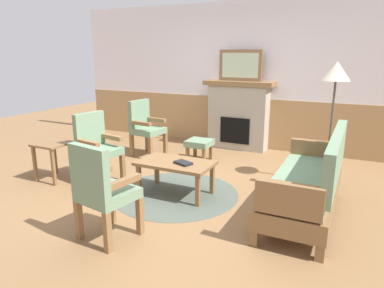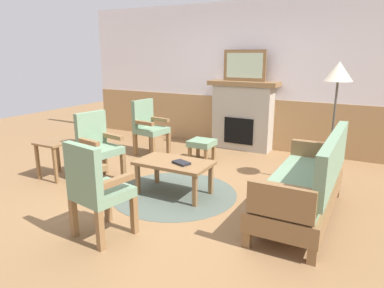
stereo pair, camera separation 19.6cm
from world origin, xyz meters
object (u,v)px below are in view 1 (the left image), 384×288
object	(u,v)px
armchair_front_left	(102,188)
framed_picture	(240,65)
couch	(308,183)
footstool	(199,144)
book_on_table	(183,163)
armchair_near_fireplace	(96,145)
coffee_table	(175,166)
armchair_by_window_left	(145,125)
floor_lamp_by_couch	(336,79)
side_table	(53,151)
fireplace	(238,115)

from	to	relation	value
armchair_front_left	framed_picture	bearing A→B (deg)	89.00
couch	footstool	world-z (taller)	couch
book_on_table	armchair_near_fireplace	xyz separation A→B (m)	(-1.36, -0.03, 0.08)
coffee_table	armchair_by_window_left	bearing A→B (deg)	135.08
framed_picture	book_on_table	xyz separation A→B (m)	(0.15, -2.55, -1.10)
armchair_by_window_left	floor_lamp_by_couch	bearing A→B (deg)	-1.12
framed_picture	footstool	xyz separation A→B (m)	(-0.32, -1.06, -1.28)
framed_picture	book_on_table	bearing A→B (deg)	-86.65
couch	coffee_table	world-z (taller)	couch
framed_picture	book_on_table	distance (m)	2.79
floor_lamp_by_couch	coffee_table	bearing A→B (deg)	-143.14
couch	armchair_near_fireplace	xyz separation A→B (m)	(-2.84, -0.15, 0.14)
armchair_by_window_left	floor_lamp_by_couch	distance (m)	3.19
armchair_by_window_left	side_table	bearing A→B (deg)	-106.36
coffee_table	armchair_by_window_left	world-z (taller)	armchair_by_window_left
couch	side_table	size ratio (longest dim) A/B	3.27
armchair_front_left	floor_lamp_by_couch	world-z (taller)	floor_lamp_by_couch
footstool	book_on_table	bearing A→B (deg)	-72.54
armchair_by_window_left	framed_picture	bearing A→B (deg)	41.23
footstool	side_table	size ratio (longest dim) A/B	0.73
coffee_table	side_table	world-z (taller)	side_table
framed_picture	armchair_by_window_left	xyz separation A→B (m)	(-1.33, -1.17, -1.02)
armchair_front_left	side_table	distance (m)	2.02
fireplace	coffee_table	world-z (taller)	fireplace
armchair_front_left	floor_lamp_by_couch	size ratio (longest dim) A/B	0.58
framed_picture	armchair_by_window_left	world-z (taller)	framed_picture
footstool	floor_lamp_by_couch	xyz separation A→B (m)	(2.05, -0.17, 1.17)
fireplace	floor_lamp_by_couch	distance (m)	2.26
coffee_table	armchair_near_fireplace	world-z (taller)	armchair_near_fireplace
couch	armchair_front_left	xyz separation A→B (m)	(-1.70, -1.38, 0.14)
book_on_table	footstool	bearing A→B (deg)	107.46
footstool	armchair_front_left	bearing A→B (deg)	-84.73
footstool	armchair_front_left	size ratio (longest dim) A/B	0.41
framed_picture	book_on_table	size ratio (longest dim) A/B	3.64
footstool	side_table	world-z (taller)	side_table
armchair_front_left	book_on_table	bearing A→B (deg)	80.32
framed_picture	side_table	world-z (taller)	framed_picture
couch	book_on_table	distance (m)	1.49
side_table	footstool	bearing A→B (deg)	49.58
couch	framed_picture	bearing A→B (deg)	123.90
fireplace	book_on_table	distance (m)	2.57
couch	floor_lamp_by_couch	bearing A→B (deg)	85.64
coffee_table	armchair_by_window_left	xyz separation A→B (m)	(-1.35, 1.34, 0.15)
armchair_by_window_left	floor_lamp_by_couch	xyz separation A→B (m)	(3.06, -0.06, 0.91)
book_on_table	armchair_by_window_left	xyz separation A→B (m)	(-1.48, 1.39, 0.08)
armchair_front_left	floor_lamp_by_couch	bearing A→B (deg)	55.29
footstool	coffee_table	bearing A→B (deg)	-76.97
side_table	floor_lamp_by_couch	size ratio (longest dim) A/B	0.33
footstool	floor_lamp_by_couch	bearing A→B (deg)	-4.79
armchair_by_window_left	armchair_front_left	xyz separation A→B (m)	(1.27, -2.65, 0.00)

